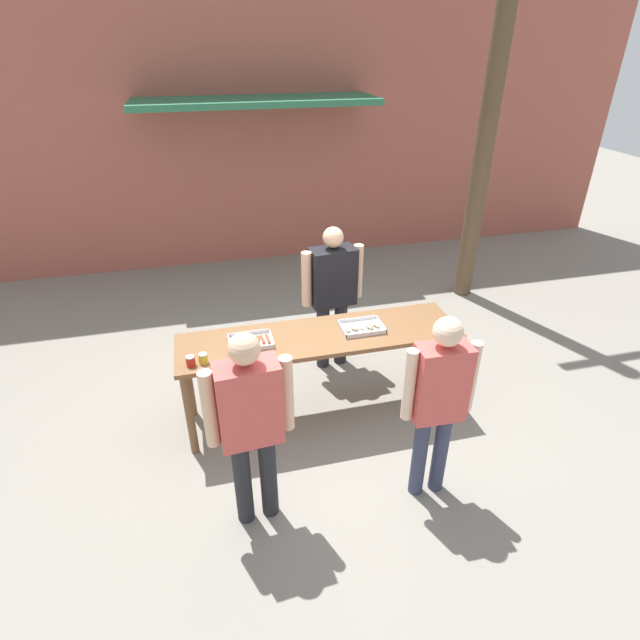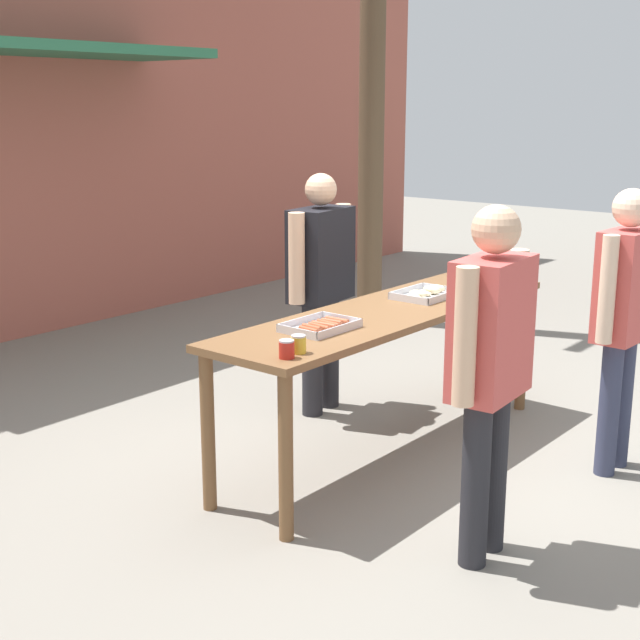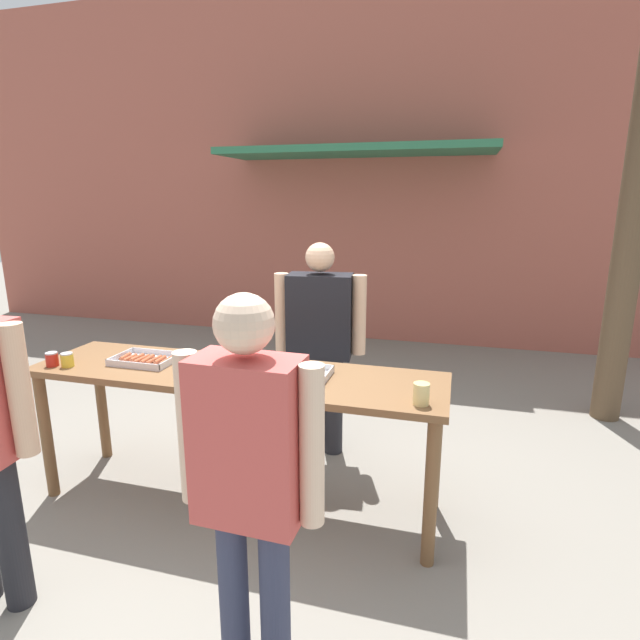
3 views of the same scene
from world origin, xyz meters
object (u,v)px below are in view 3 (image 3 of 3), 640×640
food_tray_buns (298,373)px  beer_cup (421,394)px  condiment_jar_ketchup (67,360)px  person_server_behind_table (320,333)px  person_customer_with_cup (249,470)px  condiment_jar_mustard (52,359)px  food_tray_sausages (146,360)px

food_tray_buns → beer_cup: 0.74m
condiment_jar_ketchup → beer_cup: beer_cup is taller
food_tray_buns → condiment_jar_ketchup: size_ratio=4.38×
person_server_behind_table → person_customer_with_cup: same height
food_tray_buns → person_server_behind_table: (-0.08, 0.75, 0.04)m
person_server_behind_table → food_tray_buns: bearing=-90.9°
food_tray_buns → person_customer_with_cup: 1.15m
food_tray_buns → condiment_jar_mustard: bearing=-171.8°
condiment_jar_mustard → condiment_jar_ketchup: bearing=8.3°
beer_cup → person_customer_with_cup: person_customer_with_cup is taller
food_tray_sausages → person_customer_with_cup: person_customer_with_cup is taller
food_tray_sausages → condiment_jar_mustard: condiment_jar_mustard is taller
condiment_jar_mustard → condiment_jar_ketchup: size_ratio=1.00×
food_tray_buns → condiment_jar_mustard: (-1.51, -0.22, 0.02)m
food_tray_buns → person_customer_with_cup: (0.19, -1.13, 0.05)m
food_tray_buns → beer_cup: (0.71, -0.21, 0.03)m
person_server_behind_table → person_customer_with_cup: 1.90m
food_tray_sausages → condiment_jar_mustard: 0.55m
beer_cup → person_server_behind_table: person_server_behind_table is taller
food_tray_buns → beer_cup: size_ratio=3.40×
food_tray_buns → person_server_behind_table: person_server_behind_table is taller
food_tray_sausages → person_customer_with_cup: bearing=-43.5°
person_server_behind_table → condiment_jar_mustard: bearing=-152.7°
person_server_behind_table → beer_cup: bearing=-57.4°
beer_cup → person_customer_with_cup: bearing=-119.6°
condiment_jar_ketchup → person_customer_with_cup: bearing=-30.2°
food_tray_sausages → beer_cup: (1.71, -0.21, 0.04)m
food_tray_buns → beer_cup: beer_cup is taller
food_tray_sausages → food_tray_buns: 1.00m
food_tray_sausages → person_server_behind_table: 1.19m
food_tray_buns → food_tray_sausages: bearing=-179.9°
food_tray_sausages → condiment_jar_ketchup: condiment_jar_ketchup is taller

